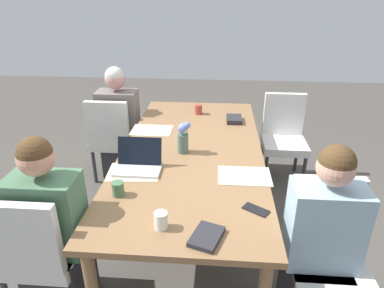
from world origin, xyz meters
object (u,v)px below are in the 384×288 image
(chair_far_right_near, at_px, (284,134))
(phone_black, at_px, (256,210))
(chair_near_left_far, at_px, (38,250))
(coffee_mug_near_right, at_px, (118,189))
(book_blue_cover, at_px, (207,237))
(book_red_cover, at_px, (234,119))
(person_far_left_mid, at_px, (319,250))
(coffee_mug_centre_left, at_px, (161,220))
(flower_vase, at_px, (183,137))
(dining_table, at_px, (192,157))
(laptop_near_left_far, at_px, (139,164))
(person_near_left_near, at_px, (120,130))
(chair_near_left_near, at_px, (112,135))
(coffee_mug_near_left, at_px, (198,109))
(person_near_left_far, at_px, (53,238))
(chair_far_left_mid, at_px, (326,245))

(chair_far_right_near, distance_m, phone_black, 1.76)
(phone_black, bearing_deg, chair_near_left_far, -138.39)
(coffee_mug_near_right, height_order, book_blue_cover, coffee_mug_near_right)
(book_red_cover, distance_m, book_blue_cover, 1.69)
(person_far_left_mid, distance_m, coffee_mug_centre_left, 0.94)
(person_far_left_mid, height_order, flower_vase, person_far_left_mid)
(dining_table, xyz_separation_m, flower_vase, (0.05, -0.07, 0.19))
(dining_table, bearing_deg, laptop_near_left_far, -45.94)
(person_near_left_near, bearing_deg, dining_table, 45.46)
(chair_near_left_near, relative_size, coffee_mug_near_left, 9.36)
(person_near_left_near, height_order, person_near_left_far, same)
(coffee_mug_centre_left, bearing_deg, chair_far_left_mid, 101.58)
(person_near_left_near, bearing_deg, coffee_mug_centre_left, 22.33)
(chair_far_left_mid, relative_size, person_far_left_mid, 0.75)
(chair_near_left_far, relative_size, flower_vase, 3.52)
(chair_near_left_near, height_order, laptop_near_left_far, laptop_near_left_far)
(laptop_near_left_far, bearing_deg, person_near_left_far, -38.82)
(chair_far_right_near, bearing_deg, book_blue_cover, -20.56)
(laptop_near_left_far, xyz_separation_m, coffee_mug_near_right, (0.34, -0.05, 0.00))
(flower_vase, bearing_deg, dining_table, 126.61)
(dining_table, height_order, person_near_left_near, person_near_left_near)
(chair_near_left_near, relative_size, book_red_cover, 4.50)
(coffee_mug_near_left, xyz_separation_m, book_blue_cover, (1.86, 0.16, -0.03))
(book_red_cover, distance_m, phone_black, 1.42)
(flower_vase, distance_m, coffee_mug_near_left, 0.88)
(person_far_left_mid, relative_size, phone_black, 7.97)
(person_near_left_near, bearing_deg, coffee_mug_near_left, 91.12)
(chair_near_left_near, height_order, coffee_mug_centre_left, chair_near_left_near)
(coffee_mug_near_right, distance_m, book_red_cover, 1.52)
(laptop_near_left_far, bearing_deg, person_near_left_near, -157.75)
(flower_vase, height_order, coffee_mug_centre_left, flower_vase)
(coffee_mug_near_right, xyz_separation_m, book_blue_cover, (0.36, 0.56, -0.03))
(person_near_left_near, distance_m, person_far_left_mid, 2.32)
(chair_near_left_far, height_order, coffee_mug_centre_left, chair_near_left_far)
(dining_table, relative_size, person_near_left_near, 1.98)
(chair_far_left_mid, bearing_deg, phone_black, -90.31)
(flower_vase, distance_m, book_red_cover, 0.82)
(chair_near_left_near, xyz_separation_m, flower_vase, (0.78, 0.82, 0.36))
(chair_near_left_far, distance_m, book_red_cover, 2.00)
(person_near_left_far, xyz_separation_m, coffee_mug_near_right, (-0.19, 0.37, 0.25))
(dining_table, height_order, coffee_mug_near_left, coffee_mug_near_left)
(person_near_left_near, relative_size, person_near_left_far, 1.00)
(chair_near_left_near, distance_m, flower_vase, 1.19)
(person_near_left_far, bearing_deg, coffee_mug_near_left, 155.46)
(coffee_mug_near_left, xyz_separation_m, phone_black, (1.60, 0.44, -0.04))
(chair_far_right_near, relative_size, coffee_mug_centre_left, 9.28)
(coffee_mug_near_right, bearing_deg, chair_far_left_mid, 85.64)
(chair_near_left_near, xyz_separation_m, book_blue_cover, (1.77, 1.04, 0.24))
(coffee_mug_centre_left, bearing_deg, book_red_cover, 164.63)
(laptop_near_left_far, bearing_deg, book_red_cover, 144.43)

